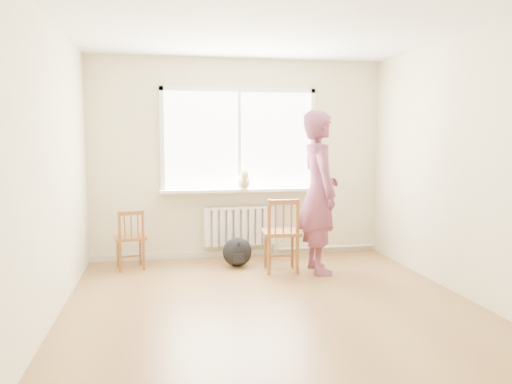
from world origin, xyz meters
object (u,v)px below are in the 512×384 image
chair_right (282,235)px  cat (244,181)px  person (319,192)px  backpack (237,252)px  chair_left (131,240)px

chair_right → cat: size_ratio=2.19×
chair_right → cat: 1.03m
person → backpack: person is taller
cat → chair_left: bearing=-165.0°
person → cat: 1.13m
cat → chair_right: bearing=-62.1°
chair_right → backpack: chair_right is taller
chair_right → person: person is taller
chair_left → chair_right: bearing=155.0°
chair_left → person: 2.40m
person → cat: person is taller
backpack → chair_right: bearing=-36.7°
chair_left → chair_right: size_ratio=0.82×
backpack → person: bearing=-23.9°
chair_left → person: (2.26, -0.51, 0.60)m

